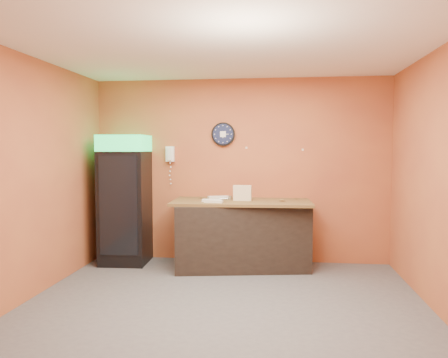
# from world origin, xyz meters

# --- Properties ---
(floor) EXTENTS (4.50, 4.50, 0.00)m
(floor) POSITION_xyz_m (0.00, 0.00, 0.00)
(floor) COLOR #47474C
(floor) RESTS_ON ground
(back_wall) EXTENTS (4.50, 0.02, 2.80)m
(back_wall) POSITION_xyz_m (0.00, 2.00, 1.40)
(back_wall) COLOR #B56133
(back_wall) RESTS_ON floor
(left_wall) EXTENTS (0.02, 4.00, 2.80)m
(left_wall) POSITION_xyz_m (-2.25, 0.00, 1.40)
(left_wall) COLOR #B56133
(left_wall) RESTS_ON floor
(right_wall) EXTENTS (0.02, 4.00, 2.80)m
(right_wall) POSITION_xyz_m (2.25, 0.00, 1.40)
(right_wall) COLOR #B56133
(right_wall) RESTS_ON floor
(ceiling) EXTENTS (4.50, 4.00, 0.02)m
(ceiling) POSITION_xyz_m (0.00, 0.00, 2.80)
(ceiling) COLOR white
(ceiling) RESTS_ON back_wall
(beverage_cooler) EXTENTS (0.71, 0.72, 1.94)m
(beverage_cooler) POSITION_xyz_m (-1.71, 1.61, 0.95)
(beverage_cooler) COLOR black
(beverage_cooler) RESTS_ON floor
(prep_counter) EXTENTS (2.01, 1.15, 0.95)m
(prep_counter) POSITION_xyz_m (0.06, 1.58, 0.47)
(prep_counter) COLOR black
(prep_counter) RESTS_ON floor
(wall_clock) EXTENTS (0.36, 0.06, 0.36)m
(wall_clock) POSITION_xyz_m (-0.26, 1.97, 1.96)
(wall_clock) COLOR black
(wall_clock) RESTS_ON back_wall
(wall_phone) EXTENTS (0.13, 0.11, 0.24)m
(wall_phone) POSITION_xyz_m (-1.09, 1.95, 1.65)
(wall_phone) COLOR white
(wall_phone) RESTS_ON back_wall
(butcher_paper) EXTENTS (2.03, 1.02, 0.04)m
(butcher_paper) POSITION_xyz_m (0.06, 1.58, 0.97)
(butcher_paper) COLOR brown
(butcher_paper) RESTS_ON prep_counter
(sub_roll_stack) EXTENTS (0.27, 0.10, 0.22)m
(sub_roll_stack) POSITION_xyz_m (0.07, 1.57, 1.10)
(sub_roll_stack) COLOR beige
(sub_roll_stack) RESTS_ON butcher_paper
(wrapped_sandwich_left) EXTENTS (0.27, 0.14, 0.04)m
(wrapped_sandwich_left) POSITION_xyz_m (-0.35, 1.36, 1.00)
(wrapped_sandwich_left) COLOR silver
(wrapped_sandwich_left) RESTS_ON butcher_paper
(wrapped_sandwich_mid) EXTENTS (0.27, 0.13, 0.04)m
(wrapped_sandwich_mid) POSITION_xyz_m (-0.30, 1.28, 1.00)
(wrapped_sandwich_mid) COLOR silver
(wrapped_sandwich_mid) RESTS_ON butcher_paper
(wrapped_sandwich_right) EXTENTS (0.32, 0.22, 0.04)m
(wrapped_sandwich_right) POSITION_xyz_m (-0.30, 1.72, 1.01)
(wrapped_sandwich_right) COLOR silver
(wrapped_sandwich_right) RESTS_ON butcher_paper
(kitchen_tool) EXTENTS (0.06, 0.06, 0.06)m
(kitchen_tool) POSITION_xyz_m (-0.12, 1.67, 1.02)
(kitchen_tool) COLOR silver
(kitchen_tool) RESTS_ON butcher_paper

